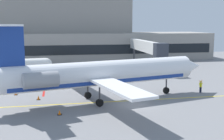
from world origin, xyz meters
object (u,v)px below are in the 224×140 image
Objects in this scene: pushback_tractor at (63,75)px; marshaller at (201,86)px; regional_jet at (99,74)px; fuel_tank at (31,64)px; baggage_tug at (3,79)px.

marshaller is at bearing -34.84° from pushback_tractor.
regional_jet reaches higher than fuel_tank.
pushback_tractor is 0.51× the size of fuel_tank.
regional_jet reaches higher than marshaller.
fuel_tank is (3.36, 12.92, 0.47)m from baggage_tug.
marshaller is at bearing -20.91° from baggage_tug.
baggage_tug is at bearing 136.09° from regional_jet.
baggage_tug is (-13.54, 13.04, -2.56)m from regional_jet.
fuel_tank reaches higher than marshaller.
baggage_tug is 0.41× the size of fuel_tank.
regional_jet is 15.37m from marshaller.
marshaller is (14.98, 2.14, -2.69)m from regional_jet.
marshaller is (28.53, -10.90, -0.13)m from baggage_tug.
baggage_tug reaches higher than pushback_tractor.
regional_jet reaches higher than pushback_tractor.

